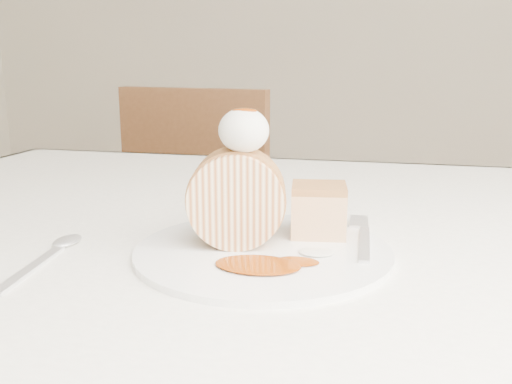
# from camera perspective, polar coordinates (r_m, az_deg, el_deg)

# --- Properties ---
(table) EXTENTS (1.40, 0.90, 0.75)m
(table) POSITION_cam_1_polar(r_m,az_deg,el_deg) (0.75, 5.96, -9.58)
(table) COLOR silver
(table) RESTS_ON ground
(chair_far) EXTENTS (0.46, 0.46, 0.88)m
(chair_far) POSITION_cam_1_polar(r_m,az_deg,el_deg) (1.65, -4.51, -2.67)
(chair_far) COLOR brown
(chair_far) RESTS_ON ground
(plate) EXTENTS (0.30, 0.30, 0.01)m
(plate) POSITION_cam_1_polar(r_m,az_deg,el_deg) (0.60, 0.72, -5.97)
(plate) COLOR white
(plate) RESTS_ON table
(roulade_slice) EXTENTS (0.11, 0.07, 0.10)m
(roulade_slice) POSITION_cam_1_polar(r_m,az_deg,el_deg) (0.60, -1.97, -0.66)
(roulade_slice) COLOR beige
(roulade_slice) RESTS_ON plate
(cake_chunk) EXTENTS (0.07, 0.06, 0.05)m
(cake_chunk) POSITION_cam_1_polar(r_m,az_deg,el_deg) (0.64, 6.27, -2.11)
(cake_chunk) COLOR #AA7240
(cake_chunk) RESTS_ON plate
(whipped_cream) EXTENTS (0.05, 0.05, 0.05)m
(whipped_cream) POSITION_cam_1_polar(r_m,az_deg,el_deg) (0.58, -1.23, 6.18)
(whipped_cream) COLOR silver
(whipped_cream) RESTS_ON roulade_slice
(caramel_drizzle) EXTENTS (0.03, 0.02, 0.01)m
(caramel_drizzle) POSITION_cam_1_polar(r_m,az_deg,el_deg) (0.58, -1.17, 8.69)
(caramel_drizzle) COLOR #863305
(caramel_drizzle) RESTS_ON whipped_cream
(caramel_pool) EXTENTS (0.09, 0.07, 0.00)m
(caramel_pool) POSITION_cam_1_polar(r_m,az_deg,el_deg) (0.55, 0.17, -7.27)
(caramel_pool) COLOR #863305
(caramel_pool) RESTS_ON plate
(fork) EXTENTS (0.03, 0.16, 0.00)m
(fork) POSITION_cam_1_polar(r_m,az_deg,el_deg) (0.62, 10.79, -5.10)
(fork) COLOR silver
(fork) RESTS_ON plate
(spoon) EXTENTS (0.04, 0.16, 0.00)m
(spoon) POSITION_cam_1_polar(r_m,az_deg,el_deg) (0.60, -21.59, -7.14)
(spoon) COLOR silver
(spoon) RESTS_ON table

